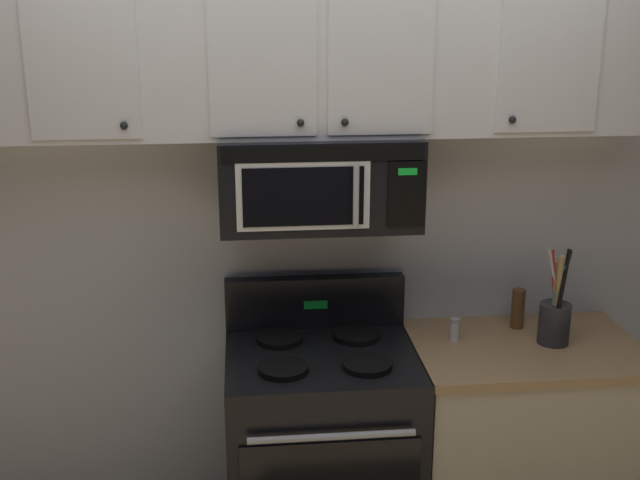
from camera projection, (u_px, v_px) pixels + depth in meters
name	position (u px, v px, depth m)	size (l,w,h in m)	color
back_wall	(313.00, 220.00, 3.36)	(5.20, 0.10, 2.70)	silver
stove_range	(322.00, 449.00, 3.27)	(0.76, 0.69, 1.12)	black
over_range_microwave	(319.00, 180.00, 3.06)	(0.76, 0.43, 0.35)	black
upper_cabinets	(318.00, 61.00, 2.96)	(2.50, 0.36, 0.55)	silver
counter_segment	(519.00, 441.00, 3.36)	(0.93, 0.65, 0.90)	beige
utensil_crock_charcoal	(555.00, 317.00, 3.21)	(0.13, 0.13, 0.41)	#2D2D33
salt_shaker	(455.00, 330.00, 3.24)	(0.04, 0.04, 0.10)	white
pepper_mill	(518.00, 309.00, 3.37)	(0.06, 0.06, 0.17)	brown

